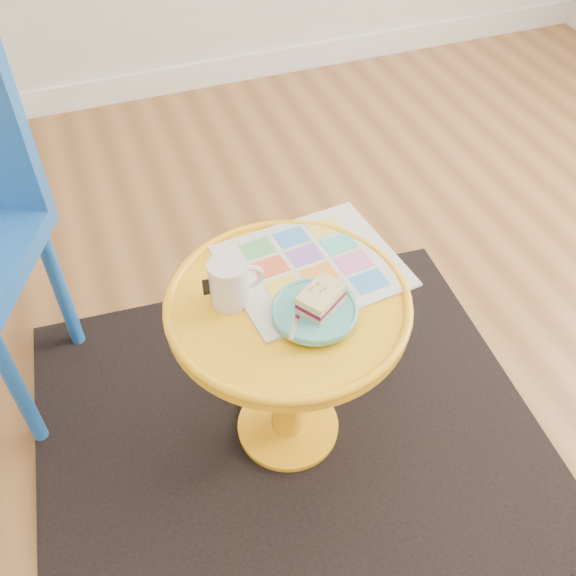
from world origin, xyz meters
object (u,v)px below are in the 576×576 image
object	(u,v)px
newspaper	(312,266)
plate	(315,311)
side_table	(288,343)
mug	(230,281)

from	to	relation	value
newspaper	plate	size ratio (longest dim) A/B	2.12
side_table	plate	distance (m)	0.17
mug	plate	bearing A→B (deg)	-30.90
plate	newspaper	bearing A→B (deg)	69.96
side_table	plate	bearing A→B (deg)	-60.75
mug	plate	size ratio (longest dim) A/B	0.67
side_table	newspaper	size ratio (longest dim) A/B	1.40
mug	newspaper	bearing A→B (deg)	15.37
newspaper	mug	bearing A→B (deg)	-175.46
plate	side_table	bearing A→B (deg)	119.25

